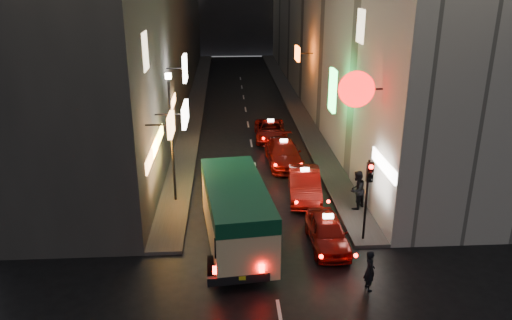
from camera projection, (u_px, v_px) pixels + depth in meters
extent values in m
cube|color=#F6A456|center=(171.00, 125.00, 20.80)|extent=(0.18, 1.42, 0.89)
cube|color=white|center=(185.00, 114.00, 23.62)|extent=(0.18, 2.16, 0.96)
cube|color=white|center=(185.00, 68.00, 28.58)|extent=(0.18, 1.42, 1.49)
cube|color=#F6A456|center=(151.00, 156.00, 22.10)|extent=(0.10, 3.42, 0.55)
cube|color=yellow|center=(158.00, 140.00, 24.16)|extent=(0.10, 3.94, 0.55)
cube|color=#F6A456|center=(173.00, 102.00, 31.43)|extent=(0.10, 3.12, 0.55)
cube|color=#FFE5B2|center=(145.00, 51.00, 21.03)|extent=(0.06, 1.30, 1.60)
cylinder|color=#F20A0A|center=(356.00, 89.00, 20.99)|extent=(1.54, 0.18, 1.54)
cube|color=#32FF54|center=(333.00, 90.00, 26.52)|extent=(0.18, 1.18, 2.25)
cube|color=#FF530C|center=(297.00, 53.00, 37.46)|extent=(0.18, 1.68, 1.05)
cube|color=white|center=(384.00, 165.00, 21.00)|extent=(0.10, 3.20, 0.55)
cube|color=#FFE5B2|center=(361.00, 26.00, 24.17)|extent=(0.06, 1.30, 1.60)
cube|color=#464341|center=(196.00, 101.00, 44.25)|extent=(1.50, 52.00, 0.15)
cube|color=#464341|center=(291.00, 100.00, 44.73)|extent=(1.50, 52.00, 0.15)
cube|color=beige|center=(236.00, 212.00, 19.98)|extent=(2.96, 6.63, 2.35)
cube|color=#0D452A|center=(236.00, 192.00, 19.66)|extent=(2.98, 6.65, 0.59)
cube|color=black|center=(236.00, 204.00, 20.20)|extent=(2.70, 4.08, 0.53)
cube|color=black|center=(239.00, 279.00, 17.37)|extent=(2.21, 0.43, 0.32)
cube|color=#FF0A05|center=(215.00, 270.00, 17.11)|extent=(0.19, 0.06, 0.30)
cube|color=#FF0A05|center=(262.00, 269.00, 17.21)|extent=(0.19, 0.06, 0.30)
cylinder|color=black|center=(213.00, 216.00, 22.25)|extent=(0.24, 0.81, 0.81)
cylinder|color=black|center=(265.00, 265.00, 18.52)|extent=(0.24, 0.81, 0.81)
imported|color=maroon|center=(327.00, 230.00, 20.40)|extent=(1.91, 4.61, 1.46)
cube|color=white|center=(328.00, 212.00, 20.12)|extent=(0.42, 0.18, 0.16)
sphere|color=#FF0A05|center=(321.00, 257.00, 18.40)|extent=(0.16, 0.16, 0.16)
sphere|color=#FF0A05|center=(356.00, 255.00, 18.47)|extent=(0.16, 0.16, 0.16)
imported|color=maroon|center=(304.00, 182.00, 24.85)|extent=(2.59, 5.37, 1.66)
cube|color=white|center=(305.00, 165.00, 24.53)|extent=(0.43, 0.22, 0.16)
sphere|color=#FF0A05|center=(296.00, 202.00, 22.59)|extent=(0.16, 0.16, 0.16)
sphere|color=#FF0A05|center=(328.00, 201.00, 22.67)|extent=(0.16, 0.16, 0.16)
imported|color=maroon|center=(284.00, 151.00, 29.33)|extent=(2.23, 5.11, 1.60)
cube|color=white|center=(284.00, 137.00, 29.02)|extent=(0.43, 0.19, 0.16)
sphere|color=#FF0A05|center=(275.00, 165.00, 27.13)|extent=(0.16, 0.16, 0.16)
sphere|color=#FF0A05|center=(301.00, 164.00, 27.21)|extent=(0.16, 0.16, 0.16)
imported|color=maroon|center=(271.00, 129.00, 33.82)|extent=(2.00, 4.63, 1.46)
cube|color=white|center=(271.00, 117.00, 33.54)|extent=(0.42, 0.19, 0.16)
sphere|color=#FF0A05|center=(263.00, 138.00, 31.83)|extent=(0.16, 0.16, 0.16)
sphere|color=#FF0A05|center=(284.00, 138.00, 31.90)|extent=(0.16, 0.16, 0.16)
imported|color=black|center=(370.00, 268.00, 17.49)|extent=(0.43, 0.61, 1.74)
imported|color=black|center=(357.00, 187.00, 23.28)|extent=(0.92, 0.92, 2.12)
cylinder|color=black|center=(366.00, 200.00, 20.31)|extent=(0.10, 0.10, 3.50)
cube|color=black|center=(370.00, 172.00, 19.69)|extent=(0.26, 0.18, 0.80)
sphere|color=#FF0A05|center=(371.00, 167.00, 19.49)|extent=(0.18, 0.18, 0.18)
sphere|color=black|center=(371.00, 173.00, 19.58)|extent=(0.17, 0.17, 0.17)
sphere|color=black|center=(370.00, 180.00, 19.68)|extent=(0.17, 0.17, 0.17)
cylinder|color=black|center=(172.00, 141.00, 23.52)|extent=(0.12, 0.12, 6.00)
cylinder|color=#FFE5BF|center=(168.00, 76.00, 22.45)|extent=(0.28, 0.28, 0.25)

